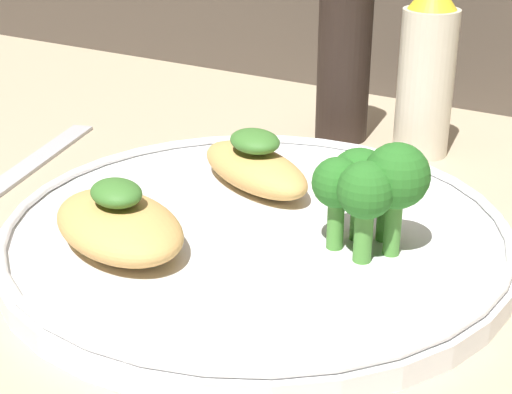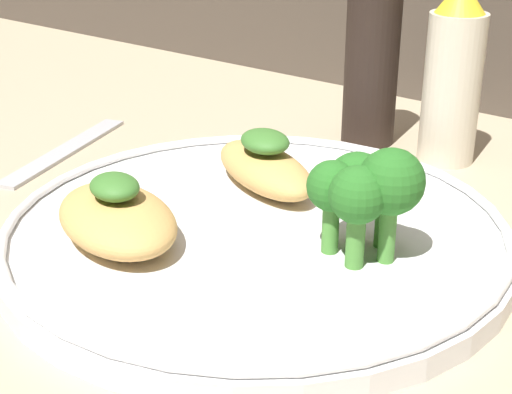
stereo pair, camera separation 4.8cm
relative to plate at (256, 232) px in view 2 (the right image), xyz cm
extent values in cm
cube|color=tan|center=(0.00, 0.00, -1.49)|extent=(180.00, 180.00, 1.00)
cylinder|color=white|center=(0.00, 0.00, -0.29)|extent=(31.56, 31.56, 1.40)
torus|color=white|center=(0.00, 0.00, 0.71)|extent=(30.96, 30.96, 0.60)
ellipsoid|color=tan|center=(-5.45, -6.40, 1.79)|extent=(11.81, 9.73, 2.76)
ellipsoid|color=#3D752D|center=(-5.45, -6.40, 3.86)|extent=(4.31, 3.93, 1.38)
ellipsoid|color=tan|center=(-3.30, 5.32, 1.72)|extent=(11.31, 8.40, 2.62)
ellipsoid|color=#3D752D|center=(-3.30, 5.32, 3.75)|extent=(4.84, 4.45, 1.43)
cylinder|color=#4C8E38|center=(8.50, 0.98, 2.19)|extent=(0.97, 0.97, 3.57)
sphere|color=#286B23|center=(8.50, 0.98, 5.29)|extent=(3.73, 3.73, 3.73)
cylinder|color=#4C8E38|center=(7.40, 2.44, 1.67)|extent=(0.89, 0.89, 2.53)
sphere|color=#286B23|center=(7.40, 2.44, 3.81)|extent=(2.50, 2.50, 2.50)
cylinder|color=#4C8E38|center=(6.00, 1.69, 1.70)|extent=(0.84, 0.84, 2.59)
sphere|color=#286B23|center=(6.00, 1.69, 4.28)|extent=(3.69, 3.69, 3.69)
cylinder|color=#4C8E38|center=(5.37, -0.16, 1.96)|extent=(0.99, 0.99, 3.11)
sphere|color=#286B23|center=(5.37, -0.16, 4.55)|extent=(2.94, 2.94, 2.94)
cylinder|color=#4C8E38|center=(7.40, -0.64, 2.03)|extent=(1.06, 1.06, 3.24)
sphere|color=#286B23|center=(7.40, -0.64, 4.78)|extent=(3.23, 3.23, 3.23)
cylinder|color=beige|center=(2.91, 21.02, 4.83)|extent=(4.41, 4.41, 11.65)
cylinder|color=black|center=(-4.20, 21.02, 5.77)|extent=(4.40, 4.40, 13.53)
cube|color=#B2B2B7|center=(-22.44, 3.63, -0.69)|extent=(6.36, 15.88, 0.60)
camera|label=1|loc=(22.49, -37.24, 21.86)|focal=55.00mm
camera|label=2|loc=(26.42, -34.56, 21.86)|focal=55.00mm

